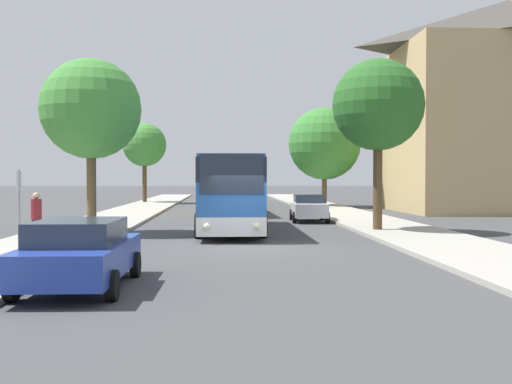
% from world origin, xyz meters
% --- Properties ---
extents(ground_plane, '(300.00, 300.00, 0.00)m').
position_xyz_m(ground_plane, '(0.00, 0.00, 0.00)').
color(ground_plane, '#424244').
rests_on(ground_plane, ground).
extents(sidewalk_left, '(4.00, 120.00, 0.15)m').
position_xyz_m(sidewalk_left, '(-7.00, 0.00, 0.07)').
color(sidewalk_left, '#A39E93').
rests_on(sidewalk_left, ground_plane).
extents(sidewalk_right, '(4.00, 120.00, 0.15)m').
position_xyz_m(sidewalk_right, '(7.00, 0.00, 0.07)').
color(sidewalk_right, '#A39E93').
rests_on(sidewalk_right, ground_plane).
extents(building_right_background, '(15.95, 11.70, 15.17)m').
position_xyz_m(building_right_background, '(19.64, 21.74, 7.58)').
color(building_right_background, tan).
rests_on(building_right_background, ground_plane).
extents(bus_front, '(2.89, 11.24, 3.31)m').
position_xyz_m(bus_front, '(-0.51, 6.77, 1.77)').
color(bus_front, silver).
rests_on(bus_front, ground_plane).
extents(bus_middle, '(2.98, 11.57, 3.45)m').
position_xyz_m(bus_middle, '(-0.74, 20.18, 1.84)').
color(bus_middle, '#2D2D2D').
rests_on(bus_middle, ground_plane).
extents(bus_rear, '(2.89, 10.58, 3.48)m').
position_xyz_m(bus_rear, '(-0.46, 33.40, 1.85)').
color(bus_rear, silver).
rests_on(bus_rear, ground_plane).
extents(parked_car_left_curb, '(2.18, 4.59, 1.51)m').
position_xyz_m(parked_car_left_curb, '(-3.93, -7.22, 0.79)').
color(parked_car_left_curb, '#233D9E').
rests_on(parked_car_left_curb, ground_plane).
extents(parked_car_right_near, '(2.10, 4.16, 1.49)m').
position_xyz_m(parked_car_right_near, '(3.89, 12.19, 0.78)').
color(parked_car_right_near, silver).
rests_on(parked_car_right_near, ground_plane).
extents(bus_stop_sign, '(0.08, 0.45, 2.50)m').
position_xyz_m(bus_stop_sign, '(-6.82, -2.44, 1.70)').
color(bus_stop_sign, gray).
rests_on(bus_stop_sign, sidewalk_left).
extents(pedestrian_waiting_near, '(0.36, 0.36, 1.76)m').
position_xyz_m(pedestrian_waiting_near, '(-7.20, 0.43, 1.04)').
color(pedestrian_waiting_near, '#23232D').
rests_on(pedestrian_waiting_near, sidewalk_left).
extents(tree_left_near, '(4.06, 4.06, 7.35)m').
position_xyz_m(tree_left_near, '(-8.13, 35.86, 5.44)').
color(tree_left_near, '#513D23').
rests_on(tree_left_near, sidewalk_left).
extents(tree_left_far, '(4.30, 4.30, 7.37)m').
position_xyz_m(tree_left_far, '(-6.46, 5.64, 5.34)').
color(tree_left_far, brown).
rests_on(tree_left_far, sidewalk_left).
extents(tree_right_near, '(5.91, 5.91, 7.99)m').
position_xyz_m(tree_right_near, '(7.47, 28.15, 5.18)').
color(tree_right_near, brown).
rests_on(tree_right_near, sidewalk_right).
extents(tree_right_mid, '(4.00, 4.00, 7.45)m').
position_xyz_m(tree_right_mid, '(5.96, 5.46, 5.57)').
color(tree_right_mid, '#513D23').
rests_on(tree_right_mid, sidewalk_right).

